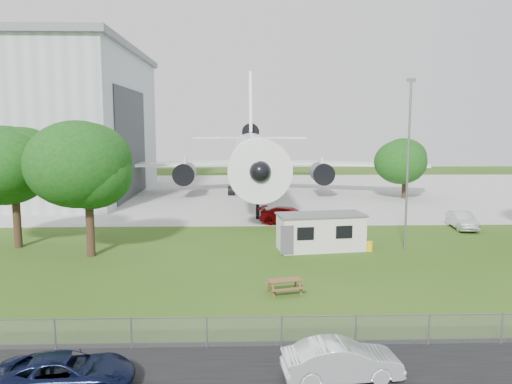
{
  "coord_description": "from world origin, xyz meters",
  "views": [
    {
      "loc": [
        -3.62,
        -28.58,
        8.85
      ],
      "look_at": [
        -2.48,
        8.0,
        4.0
      ],
      "focal_mm": 35.0,
      "sensor_mm": 36.0,
      "label": 1
    }
  ],
  "objects_px": {
    "airliner": "(253,154)",
    "picnic_west": "(284,293)",
    "car_centre_sedan": "(342,361)",
    "site_cabin": "(321,232)"
  },
  "relations": [
    {
      "from": "site_cabin",
      "to": "car_centre_sedan",
      "type": "xyz_separation_m",
      "value": [
        -2.25,
        -18.6,
        -0.63
      ]
    },
    {
      "from": "picnic_west",
      "to": "car_centre_sedan",
      "type": "relative_size",
      "value": 0.43
    },
    {
      "from": "car_centre_sedan",
      "to": "airliner",
      "type": "bearing_deg",
      "value": -3.45
    },
    {
      "from": "site_cabin",
      "to": "picnic_west",
      "type": "bearing_deg",
      "value": -110.08
    },
    {
      "from": "airliner",
      "to": "picnic_west",
      "type": "distance_m",
      "value": 39.22
    },
    {
      "from": "picnic_west",
      "to": "car_centre_sedan",
      "type": "height_order",
      "value": "car_centre_sedan"
    },
    {
      "from": "site_cabin",
      "to": "car_centre_sedan",
      "type": "height_order",
      "value": "site_cabin"
    },
    {
      "from": "airliner",
      "to": "site_cabin",
      "type": "bearing_deg",
      "value": -81.99
    },
    {
      "from": "airliner",
      "to": "car_centre_sedan",
      "type": "relative_size",
      "value": 11.46
    },
    {
      "from": "car_centre_sedan",
      "to": "site_cabin",
      "type": "bearing_deg",
      "value": -12.61
    }
  ]
}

